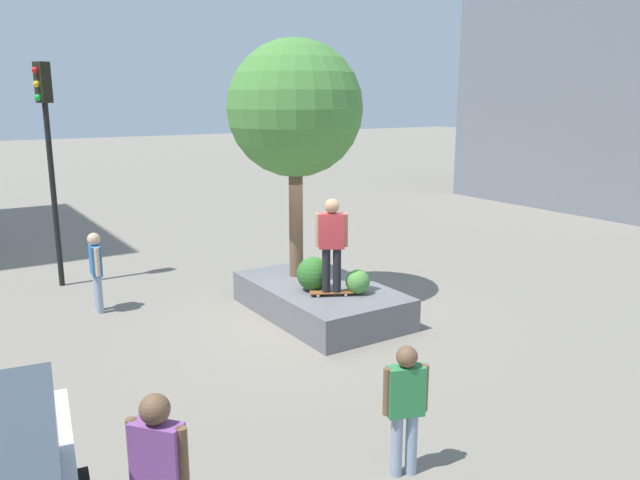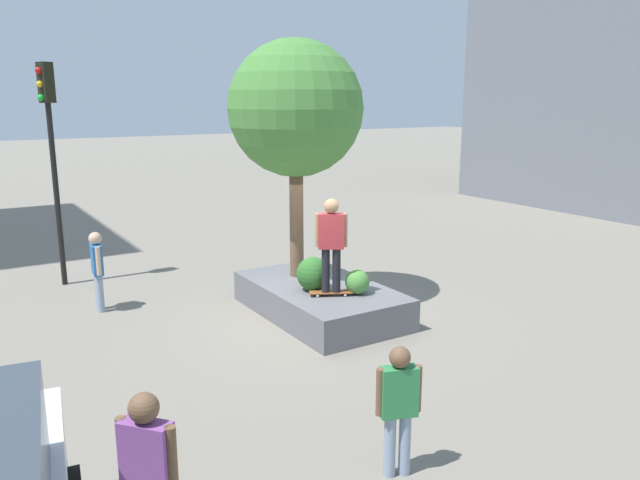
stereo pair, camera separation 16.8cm
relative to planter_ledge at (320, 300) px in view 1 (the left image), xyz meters
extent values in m
plane|color=gray|center=(-0.13, 0.28, -0.30)|extent=(120.00, 120.00, 0.00)
cube|color=slate|center=(0.00, 0.00, 0.00)|extent=(3.55, 2.06, 0.61)
cylinder|color=brown|center=(0.83, 0.04, 1.62)|extent=(0.28, 0.28, 2.64)
sphere|color=#4C8C3D|center=(0.83, 0.04, 3.67)|extent=(2.66, 2.66, 2.66)
sphere|color=#4C8C3D|center=(-0.84, -0.29, 0.53)|extent=(0.46, 0.46, 0.46)
sphere|color=#2D6628|center=(-0.22, 0.29, 0.63)|extent=(0.64, 0.64, 0.64)
cube|color=brown|center=(-0.68, 0.18, 0.37)|extent=(0.55, 0.81, 0.02)
sphere|color=beige|center=(-0.72, -0.08, 0.33)|extent=(0.06, 0.06, 0.06)
sphere|color=beige|center=(-0.87, -0.01, 0.33)|extent=(0.06, 0.06, 0.06)
sphere|color=beige|center=(-0.49, 0.37, 0.33)|extent=(0.06, 0.06, 0.06)
sphere|color=beige|center=(-0.63, 0.45, 0.33)|extent=(0.06, 0.06, 0.06)
cylinder|color=black|center=(-0.62, 0.27, 0.79)|extent=(0.15, 0.15, 0.82)
cylinder|color=black|center=(-0.73, 0.10, 0.79)|extent=(0.15, 0.15, 0.82)
cube|color=#B23338|center=(-0.68, 0.18, 1.52)|extent=(0.41, 0.50, 0.64)
cylinder|color=#9E7251|center=(-0.55, 0.39, 1.54)|extent=(0.10, 0.10, 0.61)
cylinder|color=#9E7251|center=(-0.81, -0.02, 1.54)|extent=(0.10, 0.10, 0.61)
sphere|color=#9E7251|center=(-0.68, 0.18, 1.98)|extent=(0.27, 0.27, 0.27)
cylinder|color=black|center=(4.84, 3.89, 1.73)|extent=(0.12, 0.12, 4.07)
cube|color=black|center=(4.84, 3.89, 4.19)|extent=(0.35, 0.33, 0.85)
sphere|color=red|center=(4.78, 4.02, 4.43)|extent=(0.14, 0.14, 0.14)
sphere|color=gold|center=(4.78, 4.02, 4.15)|extent=(0.14, 0.14, 0.14)
sphere|color=green|center=(4.78, 4.02, 3.87)|extent=(0.14, 0.14, 0.14)
cube|color=#8C4C99|center=(-5.00, 4.89, 0.84)|extent=(0.48, 0.45, 0.64)
cylinder|color=brown|center=(-4.81, 5.04, 0.86)|extent=(0.10, 0.10, 0.61)
cylinder|color=brown|center=(-5.19, 4.73, 0.86)|extent=(0.10, 0.10, 0.61)
sphere|color=brown|center=(-5.00, 4.89, 1.30)|extent=(0.27, 0.27, 0.27)
cylinder|color=#8C9EB7|center=(2.44, 3.63, 0.08)|extent=(0.14, 0.14, 0.76)
cylinder|color=#8C9EB7|center=(2.62, 3.61, 0.08)|extent=(0.14, 0.14, 0.76)
cube|color=#2D6BB2|center=(2.53, 3.62, 0.76)|extent=(0.45, 0.22, 0.60)
cylinder|color=#D8AD8C|center=(2.30, 3.64, 0.78)|extent=(0.09, 0.09, 0.56)
cylinder|color=#D8AD8C|center=(2.76, 3.60, 0.78)|extent=(0.09, 0.09, 0.56)
sphere|color=#D8AD8C|center=(2.53, 3.62, 1.18)|extent=(0.25, 0.25, 0.25)
cylinder|color=#8C9EB7|center=(-5.04, 2.02, 0.06)|extent=(0.13, 0.13, 0.73)
cylinder|color=#8C9EB7|center=(-4.98, 2.19, 0.06)|extent=(0.13, 0.13, 0.73)
cube|color=#338C4C|center=(-5.01, 2.10, 0.72)|extent=(0.31, 0.45, 0.57)
cylinder|color=brown|center=(-5.09, 1.90, 0.73)|extent=(0.09, 0.09, 0.54)
cylinder|color=brown|center=(-4.94, 2.31, 0.73)|extent=(0.09, 0.09, 0.54)
sphere|color=brown|center=(-5.01, 2.10, 1.12)|extent=(0.24, 0.24, 0.24)
cube|color=slate|center=(5.71, -17.58, 7.21)|extent=(8.88, 7.97, 15.04)
camera|label=1|loc=(-9.82, 6.33, 3.87)|focal=35.05mm
camera|label=2|loc=(-9.91, 6.18, 3.87)|focal=35.05mm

